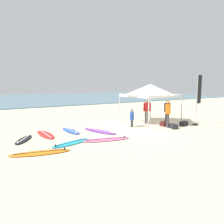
# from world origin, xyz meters

# --- Properties ---
(ground_plane) EXTENTS (80.00, 80.00, 0.00)m
(ground_plane) POSITION_xyz_m (0.00, 0.00, 0.00)
(ground_plane) COLOR beige
(sea) EXTENTS (80.00, 36.00, 0.10)m
(sea) POSITION_xyz_m (0.00, 33.25, 0.05)
(sea) COLOR #568499
(sea) RESTS_ON ground
(canopy_tent) EXTENTS (3.17, 3.17, 2.75)m
(canopy_tent) POSITION_xyz_m (2.36, 0.79, 2.39)
(canopy_tent) COLOR #B7B7BC
(canopy_tent) RESTS_ON ground
(surfboard_purple) EXTENTS (1.32, 2.56, 0.19)m
(surfboard_purple) POSITION_xyz_m (-2.02, 0.26, 0.04)
(surfboard_purple) COLOR purple
(surfboard_purple) RESTS_ON ground
(surfboard_cyan) EXTENTS (2.17, 1.12, 0.19)m
(surfboard_cyan) POSITION_xyz_m (-4.37, -1.21, 0.04)
(surfboard_cyan) COLOR #23B2CC
(surfboard_cyan) RESTS_ON ground
(surfboard_red) EXTENTS (0.63, 2.33, 0.19)m
(surfboard_red) POSITION_xyz_m (-4.89, 1.14, 0.04)
(surfboard_red) COLOR red
(surfboard_red) RESTS_ON ground
(surfboard_black) EXTENTS (1.35, 1.85, 0.19)m
(surfboard_black) POSITION_xyz_m (-6.09, 0.62, 0.04)
(surfboard_black) COLOR black
(surfboard_black) RESTS_ON ground
(surfboard_blue) EXTENTS (0.60, 2.09, 0.19)m
(surfboard_blue) POSITION_xyz_m (-3.42, 1.23, 0.04)
(surfboard_blue) COLOR blue
(surfboard_blue) RESTS_ON ground
(surfboard_orange) EXTENTS (2.41, 1.15, 0.19)m
(surfboard_orange) POSITION_xyz_m (-5.93, -1.89, 0.04)
(surfboard_orange) COLOR orange
(surfboard_orange) RESTS_ON ground
(surfboard_pink) EXTENTS (2.48, 1.23, 0.19)m
(surfboard_pink) POSITION_xyz_m (-2.69, -1.56, 0.04)
(surfboard_pink) COLOR pink
(surfboard_pink) RESTS_ON ground
(person_black) EXTENTS (0.23, 0.55, 1.71)m
(person_black) POSITION_xyz_m (2.79, -0.45, 0.99)
(person_black) COLOR #383842
(person_black) RESTS_ON ground
(person_orange) EXTENTS (0.37, 0.49, 1.71)m
(person_orange) POSITION_xyz_m (2.19, -1.04, 0.99)
(person_orange) COLOR #383842
(person_orange) RESTS_ON ground
(person_red) EXTENTS (0.53, 0.31, 1.71)m
(person_red) POSITION_xyz_m (2.02, 0.69, 0.99)
(person_red) COLOR #383842
(person_red) RESTS_ON ground
(person_blue) EXTENTS (0.42, 0.41, 1.20)m
(person_blue) POSITION_xyz_m (0.43, 0.37, 0.66)
(person_blue) COLOR #2D2D33
(person_blue) RESTS_ON ground
(banner_flag) EXTENTS (0.60, 0.36, 3.40)m
(banner_flag) POSITION_xyz_m (4.57, -1.48, 1.57)
(banner_flag) COLOR #99999E
(banner_flag) RESTS_ON ground
(gear_bag_near_tent) EXTENTS (0.65, 0.43, 0.28)m
(gear_bag_near_tent) POSITION_xyz_m (3.58, -1.21, 0.14)
(gear_bag_near_tent) COLOR #232328
(gear_bag_near_tent) RESTS_ON ground
(gear_bag_by_pole) EXTENTS (0.66, 0.46, 0.28)m
(gear_bag_by_pole) POSITION_xyz_m (2.42, -0.55, 0.14)
(gear_bag_by_pole) COLOR #4C1919
(gear_bag_by_pole) RESTS_ON ground
(gear_bag_on_sand) EXTENTS (0.54, 0.68, 0.28)m
(gear_bag_on_sand) POSITION_xyz_m (2.25, -1.48, 0.14)
(gear_bag_on_sand) COLOR #232328
(gear_bag_on_sand) RESTS_ON ground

